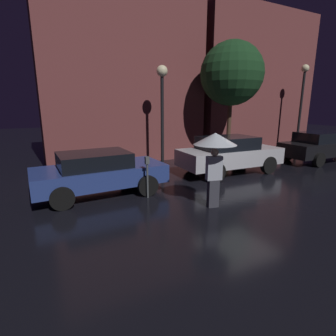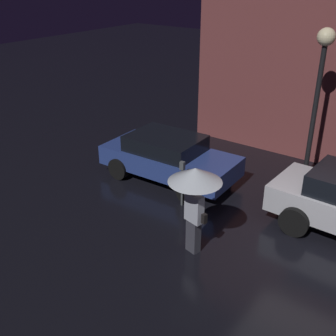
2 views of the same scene
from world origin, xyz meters
TOP-DOWN VIEW (x-y plane):
  - ground_plane at (0.00, 0.00)m, footprint 60.00×60.00m
  - building_facade_left at (-2.09, 6.50)m, footprint 7.84×3.00m
  - building_facade_right at (6.35, 6.50)m, footprint 8.09×3.00m
  - parked_car_blue at (-4.65, 1.28)m, footprint 4.06×1.99m
  - parked_car_silver at (0.74, 1.51)m, footprint 4.34×1.95m
  - parked_car_black at (6.42, 1.29)m, footprint 4.51×1.88m
  - pedestrian_with_umbrella at (-2.11, -1.27)m, footprint 1.14×1.14m
  - parking_meter at (-3.44, 0.22)m, footprint 0.12×0.10m
  - street_lamp_near at (-1.32, 3.57)m, footprint 0.47×0.47m
  - street_lamp_far at (7.75, 3.69)m, footprint 0.43×0.43m
  - street_tree at (2.15, 3.31)m, footprint 2.93×2.93m

SIDE VIEW (x-z plane):
  - ground_plane at x=0.00m, z-range 0.00..0.00m
  - parked_car_blue at x=-4.65m, z-range 0.05..1.39m
  - parked_car_black at x=6.42m, z-range 0.04..1.50m
  - parking_meter at x=-3.44m, z-range 0.15..1.43m
  - parked_car_silver at x=0.74m, z-range 0.05..1.56m
  - pedestrian_with_umbrella at x=-2.11m, z-range 0.65..2.70m
  - street_lamp_near at x=-1.32m, z-range 1.03..5.40m
  - street_lamp_far at x=7.75m, z-range 0.94..5.94m
  - building_facade_left at x=-2.09m, z-range 0.00..7.73m
  - building_facade_right at x=6.35m, z-range 0.00..8.25m
  - street_tree at x=2.15m, z-range 1.34..6.98m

